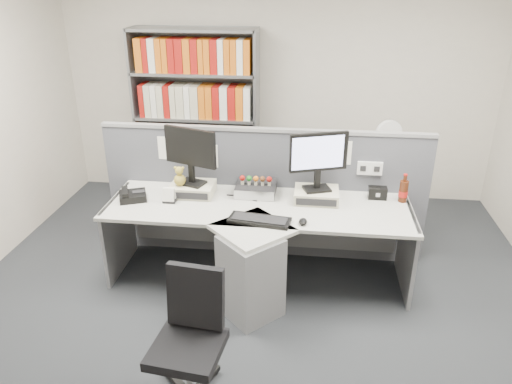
# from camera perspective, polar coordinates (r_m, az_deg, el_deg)

# --- Properties ---
(ground) EXTENTS (5.50, 5.50, 0.00)m
(ground) POSITION_cam_1_polar(r_m,az_deg,el_deg) (3.87, -1.20, -16.58)
(ground) COLOR #303338
(ground) RESTS_ON ground
(room_shell) EXTENTS (5.04, 5.54, 2.72)m
(room_shell) POSITION_cam_1_polar(r_m,az_deg,el_deg) (3.02, -1.49, 10.09)
(room_shell) COLOR beige
(room_shell) RESTS_ON ground
(partition) EXTENTS (3.00, 0.08, 1.27)m
(partition) POSITION_cam_1_polar(r_m,az_deg,el_deg) (4.57, 0.95, -0.04)
(partition) COLOR #50525B
(partition) RESTS_ON ground
(desk) EXTENTS (2.60, 1.20, 0.72)m
(desk) POSITION_cam_1_polar(r_m,az_deg,el_deg) (4.08, -0.09, -6.26)
(desk) COLOR beige
(desk) RESTS_ON ground
(monitor_riser_left) EXTENTS (0.38, 0.31, 0.10)m
(monitor_riser_left) POSITION_cam_1_polar(r_m,az_deg,el_deg) (4.38, -7.45, 0.35)
(monitor_riser_left) COLOR beige
(monitor_riser_left) RESTS_ON desk
(monitor_riser_right) EXTENTS (0.38, 0.31, 0.10)m
(monitor_riser_right) POSITION_cam_1_polar(r_m,az_deg,el_deg) (4.25, 7.08, -0.37)
(monitor_riser_right) COLOR beige
(monitor_riser_right) RESTS_ON desk
(monitor_left) EXTENTS (0.48, 0.23, 0.51)m
(monitor_left) POSITION_cam_1_polar(r_m,az_deg,el_deg) (4.25, -7.69, 4.73)
(monitor_left) COLOR black
(monitor_left) RESTS_ON monitor_riser_left
(monitor_right) EXTENTS (0.49, 0.22, 0.51)m
(monitor_right) POSITION_cam_1_polar(r_m,az_deg,el_deg) (4.12, 7.33, 4.14)
(monitor_right) COLOR black
(monitor_right) RESTS_ON monitor_riser_right
(desktop_pc) EXTENTS (0.35, 0.31, 0.09)m
(desktop_pc) POSITION_cam_1_polar(r_m,az_deg,el_deg) (4.35, 0.00, 0.37)
(desktop_pc) COLOR black
(desktop_pc) RESTS_ON desk
(figurines) EXTENTS (0.29, 0.05, 0.09)m
(figurines) POSITION_cam_1_polar(r_m,az_deg,el_deg) (4.30, -0.03, 1.48)
(figurines) COLOR beige
(figurines) RESTS_ON desktop_pc
(keyboard) EXTENTS (0.51, 0.25, 0.03)m
(keyboard) POSITION_cam_1_polar(r_m,az_deg,el_deg) (3.88, 0.41, -3.31)
(keyboard) COLOR black
(keyboard) RESTS_ON desk
(mouse) EXTENTS (0.07, 0.11, 0.04)m
(mouse) POSITION_cam_1_polar(r_m,az_deg,el_deg) (3.86, 5.53, -3.47)
(mouse) COLOR black
(mouse) RESTS_ON desk
(desk_phone) EXTENTS (0.29, 0.28, 0.10)m
(desk_phone) POSITION_cam_1_polar(r_m,az_deg,el_deg) (4.38, -14.31, -0.41)
(desk_phone) COLOR black
(desk_phone) RESTS_ON desk
(desk_calendar) EXTENTS (0.11, 0.08, 0.13)m
(desk_calendar) POSITION_cam_1_polar(r_m,az_deg,el_deg) (4.25, -10.14, -0.51)
(desk_calendar) COLOR black
(desk_calendar) RESTS_ON desk
(plush_toy) EXTENTS (0.10, 0.10, 0.18)m
(plush_toy) POSITION_cam_1_polar(r_m,az_deg,el_deg) (4.31, -8.95, 1.70)
(plush_toy) COLOR #A39036
(plush_toy) RESTS_ON monitor_riser_left
(speaker) EXTENTS (0.16, 0.09, 0.11)m
(speaker) POSITION_cam_1_polar(r_m,az_deg,el_deg) (4.39, 14.04, -0.10)
(speaker) COLOR black
(speaker) RESTS_ON desk
(cola_bottle) EXTENTS (0.08, 0.08, 0.26)m
(cola_bottle) POSITION_cam_1_polar(r_m,az_deg,el_deg) (4.37, 16.89, 0.08)
(cola_bottle) COLOR #3F190A
(cola_bottle) RESTS_ON desk
(shelving_unit) EXTENTS (1.41, 0.40, 2.00)m
(shelving_unit) POSITION_cam_1_polar(r_m,az_deg,el_deg) (5.72, -6.91, 8.32)
(shelving_unit) COLOR slate
(shelving_unit) RESTS_ON ground
(filing_cabinet) EXTENTS (0.45, 0.61, 0.70)m
(filing_cabinet) POSITION_cam_1_polar(r_m,az_deg,el_deg) (5.41, 14.47, -0.31)
(filing_cabinet) COLOR slate
(filing_cabinet) RESTS_ON ground
(desk_fan) EXTENTS (0.28, 0.17, 0.48)m
(desk_fan) POSITION_cam_1_polar(r_m,az_deg,el_deg) (5.18, 15.21, 6.23)
(desk_fan) COLOR white
(desk_fan) RESTS_ON filing_cabinet
(office_chair) EXTENTS (0.58, 0.58, 0.88)m
(office_chair) POSITION_cam_1_polar(r_m,az_deg,el_deg) (3.18, -7.67, -16.37)
(office_chair) COLOR silver
(office_chair) RESTS_ON ground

